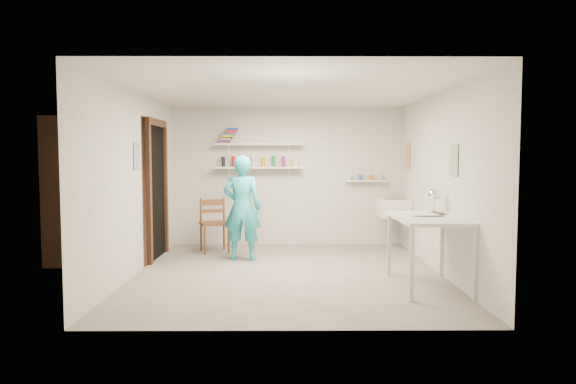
{
  "coord_description": "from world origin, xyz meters",
  "views": [
    {
      "loc": [
        -0.04,
        -6.71,
        1.55
      ],
      "look_at": [
        0.0,
        0.4,
        1.05
      ],
      "focal_mm": 32.0,
      "sensor_mm": 36.0,
      "label": 1
    }
  ],
  "objects_px": {
    "wooden_chair": "(215,223)",
    "work_table": "(428,252)",
    "man": "(242,208)",
    "wall_clock": "(242,189)",
    "desk_lamp": "(434,195)",
    "belfast_sink": "(393,208)"
  },
  "relations": [
    {
      "from": "belfast_sink",
      "to": "wall_clock",
      "type": "bearing_deg",
      "value": -166.21
    },
    {
      "from": "wooden_chair",
      "to": "work_table",
      "type": "bearing_deg",
      "value": -57.16
    },
    {
      "from": "wall_clock",
      "to": "work_table",
      "type": "relative_size",
      "value": 0.22
    },
    {
      "from": "belfast_sink",
      "to": "wooden_chair",
      "type": "xyz_separation_m",
      "value": [
        -2.93,
        -0.2,
        -0.23
      ]
    },
    {
      "from": "desk_lamp",
      "to": "belfast_sink",
      "type": "bearing_deg",
      "value": 92.87
    },
    {
      "from": "belfast_sink",
      "to": "wooden_chair",
      "type": "height_order",
      "value": "wooden_chair"
    },
    {
      "from": "wooden_chair",
      "to": "desk_lamp",
      "type": "height_order",
      "value": "desk_lamp"
    },
    {
      "from": "wall_clock",
      "to": "desk_lamp",
      "type": "distance_m",
      "value": 2.89
    },
    {
      "from": "man",
      "to": "wooden_chair",
      "type": "xyz_separation_m",
      "value": [
        -0.5,
        0.62,
        -0.31
      ]
    },
    {
      "from": "belfast_sink",
      "to": "wall_clock",
      "type": "distance_m",
      "value": 2.55
    },
    {
      "from": "man",
      "to": "wall_clock",
      "type": "distance_m",
      "value": 0.34
    },
    {
      "from": "wall_clock",
      "to": "work_table",
      "type": "height_order",
      "value": "wall_clock"
    },
    {
      "from": "man",
      "to": "desk_lamp",
      "type": "relative_size",
      "value": 9.91
    },
    {
      "from": "desk_lamp",
      "to": "work_table",
      "type": "bearing_deg",
      "value": -112.42
    },
    {
      "from": "wall_clock",
      "to": "belfast_sink",
      "type": "bearing_deg",
      "value": 18.71
    },
    {
      "from": "wooden_chair",
      "to": "work_table",
      "type": "height_order",
      "value": "wooden_chair"
    },
    {
      "from": "wooden_chair",
      "to": "work_table",
      "type": "relative_size",
      "value": 0.75
    },
    {
      "from": "wooden_chair",
      "to": "wall_clock",
      "type": "bearing_deg",
      "value": -58.18
    },
    {
      "from": "wooden_chair",
      "to": "man",
      "type": "bearing_deg",
      "value": -69.58
    },
    {
      "from": "work_table",
      "to": "wooden_chair",
      "type": "bearing_deg",
      "value": 141.28
    },
    {
      "from": "wooden_chair",
      "to": "belfast_sink",
      "type": "bearing_deg",
      "value": -14.45
    },
    {
      "from": "belfast_sink",
      "to": "work_table",
      "type": "height_order",
      "value": "belfast_sink"
    }
  ]
}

